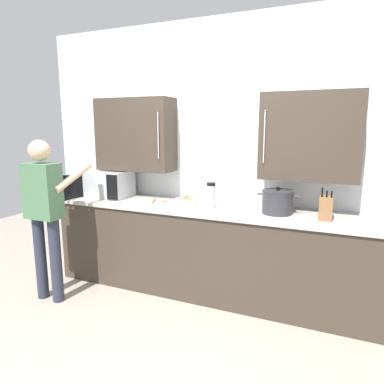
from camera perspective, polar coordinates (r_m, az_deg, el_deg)
The scene contains 10 objects.
ground_plane at distance 3.27m, azimuth -2.05°, elevation -20.90°, with size 9.25×9.25×0.00m, color #9E9384.
back_wall_tiled at distance 3.72m, azimuth 4.40°, elevation 6.88°, with size 4.27×0.44×2.82m.
counter_unit at distance 3.64m, azimuth 2.51°, elevation -9.53°, with size 3.32×0.68×0.92m.
microwave_oven at distance 4.11m, azimuth -13.90°, elevation 1.32°, with size 0.53×0.71×0.30m.
stock_pot at distance 3.31m, azimuth 13.91°, elevation -1.58°, with size 0.38×0.29×0.25m.
wooden_spoon at distance 3.74m, azimuth -5.35°, elevation -1.49°, with size 0.19×0.19×0.02m.
thermos_flask at distance 3.43m, azimuth 3.15°, elevation -0.53°, with size 0.09×0.09×0.26m.
fruit_bowl at distance 3.55m, azimuth -1.02°, elevation -1.56°, with size 0.22×0.22×0.10m.
knife_block at distance 3.22m, azimuth 21.23°, elevation -2.49°, with size 0.11×0.15×0.29m.
person_figure at distance 3.63m, azimuth -23.16°, elevation -2.25°, with size 0.44×0.60×1.60m.
Camera 1 is at (1.19, -2.52, 1.72)m, focal length 32.32 mm.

